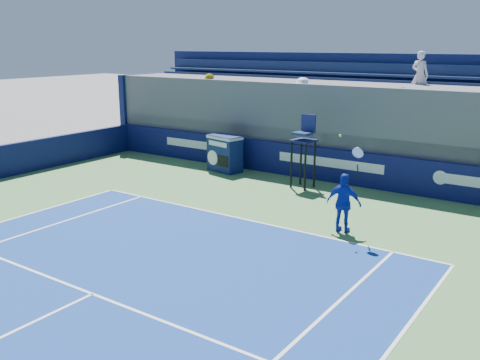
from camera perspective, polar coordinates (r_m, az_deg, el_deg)
The scene contains 5 objects.
back_hoarding at distance 19.13m, azimuth 9.59°, elevation 1.56°, with size 20.40×0.21×1.20m.
match_clock at distance 20.38m, azimuth -1.64°, elevation 2.95°, with size 1.44×0.97×1.40m.
umpire_chair at distance 18.05m, azimuth 6.85°, elevation 3.90°, with size 0.77×0.77×2.48m.
tennis_player at distance 14.02m, azimuth 11.03°, elevation -2.41°, with size 0.97×0.45×2.57m.
stadium_seating at distance 20.75m, azimuth 12.12°, elevation 5.92°, with size 21.00×4.05×4.53m.
Camera 1 is at (7.83, 0.16, 4.80)m, focal length 40.00 mm.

